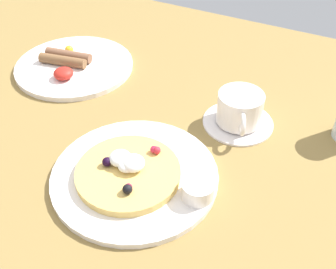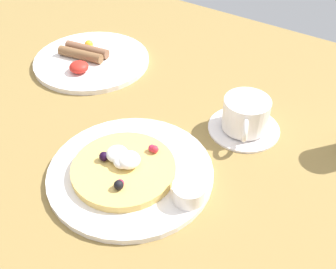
{
  "view_description": "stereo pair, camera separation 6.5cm",
  "coord_description": "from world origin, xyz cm",
  "px_view_note": "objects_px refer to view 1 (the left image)",
  "views": [
    {
      "loc": [
        25.86,
        -43.15,
        49.39
      ],
      "look_at": [
        1.99,
        3.47,
        4.0
      ],
      "focal_mm": 43.75,
      "sensor_mm": 36.0,
      "label": 1
    },
    {
      "loc": [
        31.45,
        -39.83,
        49.39
      ],
      "look_at": [
        1.99,
        3.47,
        4.0
      ],
      "focal_mm": 43.75,
      "sensor_mm": 36.0,
      "label": 2
    }
  ],
  "objects_px": {
    "coffee_saucer": "(238,122)",
    "coffee_cup": "(240,108)",
    "pancake_plate": "(134,175)",
    "breakfast_plate": "(74,66)",
    "syrup_ramekin": "(198,190)"
  },
  "relations": [
    {
      "from": "coffee_saucer",
      "to": "coffee_cup",
      "type": "xyz_separation_m",
      "value": [
        0.0,
        -0.0,
        0.03
      ]
    },
    {
      "from": "pancake_plate",
      "to": "breakfast_plate",
      "type": "xyz_separation_m",
      "value": [
        -0.29,
        0.23,
        0.0
      ]
    },
    {
      "from": "syrup_ramekin",
      "to": "coffee_saucer",
      "type": "relative_size",
      "value": 0.38
    },
    {
      "from": "syrup_ramekin",
      "to": "breakfast_plate",
      "type": "distance_m",
      "value": 0.46
    },
    {
      "from": "syrup_ramekin",
      "to": "coffee_saucer",
      "type": "xyz_separation_m",
      "value": [
        -0.01,
        0.21,
        -0.02
      ]
    },
    {
      "from": "syrup_ramekin",
      "to": "coffee_cup",
      "type": "relative_size",
      "value": 0.46
    },
    {
      "from": "pancake_plate",
      "to": "coffee_saucer",
      "type": "height_order",
      "value": "pancake_plate"
    },
    {
      "from": "breakfast_plate",
      "to": "coffee_cup",
      "type": "xyz_separation_m",
      "value": [
        0.4,
        -0.02,
        0.03
      ]
    },
    {
      "from": "pancake_plate",
      "to": "coffee_saucer",
      "type": "relative_size",
      "value": 2.05
    },
    {
      "from": "breakfast_plate",
      "to": "coffee_cup",
      "type": "distance_m",
      "value": 0.4
    },
    {
      "from": "syrup_ramekin",
      "to": "breakfast_plate",
      "type": "relative_size",
      "value": 0.19
    },
    {
      "from": "pancake_plate",
      "to": "coffee_cup",
      "type": "xyz_separation_m",
      "value": [
        0.1,
        0.21,
        0.03
      ]
    },
    {
      "from": "coffee_saucer",
      "to": "syrup_ramekin",
      "type": "bearing_deg",
      "value": -87.71
    },
    {
      "from": "breakfast_plate",
      "to": "coffee_saucer",
      "type": "height_order",
      "value": "breakfast_plate"
    },
    {
      "from": "breakfast_plate",
      "to": "coffee_saucer",
      "type": "relative_size",
      "value": 1.97
    }
  ]
}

